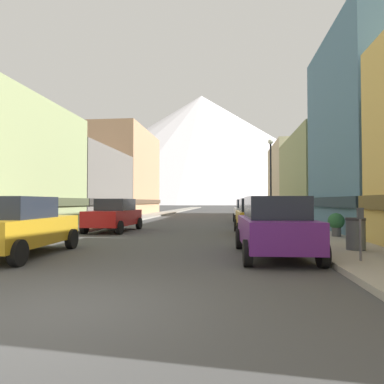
# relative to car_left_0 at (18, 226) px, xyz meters

# --- Properties ---
(ground_plane) EXTENTS (400.00, 400.00, 0.00)m
(ground_plane) POSITION_rel_car_left_0_xyz_m (3.80, -4.82, -0.90)
(ground_plane) COLOR #404040
(sidewalk_left) EXTENTS (2.50, 100.00, 0.15)m
(sidewalk_left) POSITION_rel_car_left_0_xyz_m (-2.45, 30.18, -0.82)
(sidewalk_left) COLOR gray
(sidewalk_left) RESTS_ON ground
(sidewalk_right) EXTENTS (2.50, 100.00, 0.15)m
(sidewalk_right) POSITION_rel_car_left_0_xyz_m (10.05, 30.18, -0.82)
(sidewalk_right) COLOR gray
(sidewalk_right) RESTS_ON ground
(storefront_left_2) EXTENTS (6.36, 11.38, 6.21)m
(storefront_left_2) POSITION_rel_car_left_0_xyz_m (-6.74, 19.35, 2.09)
(storefront_left_2) COLOR #66605B
(storefront_left_2) RESTS_ON ground
(storefront_left_3) EXTENTS (9.73, 13.37, 10.34)m
(storefront_left_3) POSITION_rel_car_left_0_xyz_m (-8.42, 31.83, 4.10)
(storefront_left_3) COLOR tan
(storefront_left_3) RESTS_ON ground
(storefront_right_2) EXTENTS (8.68, 12.44, 7.09)m
(storefront_right_2) POSITION_rel_car_left_0_xyz_m (15.49, 19.80, 2.51)
(storefront_right_2) COLOR #8C9966
(storefront_right_2) RESTS_ON ground
(storefront_right_3) EXTENTS (9.55, 10.66, 8.27)m
(storefront_right_3) POSITION_rel_car_left_0_xyz_m (15.92, 31.36, 3.08)
(storefront_right_3) COLOR beige
(storefront_right_3) RESTS_ON ground
(car_left_0) EXTENTS (2.25, 4.48, 1.78)m
(car_left_0) POSITION_rel_car_left_0_xyz_m (0.00, 0.00, 0.00)
(car_left_0) COLOR #B28419
(car_left_0) RESTS_ON ground
(car_left_1) EXTENTS (2.18, 4.45, 1.78)m
(car_left_1) POSITION_rel_car_left_0_xyz_m (-0.00, 8.60, 0.00)
(car_left_1) COLOR #9E1111
(car_left_1) RESTS_ON ground
(car_right_0) EXTENTS (2.21, 4.47, 1.78)m
(car_right_0) POSITION_rel_car_left_0_xyz_m (7.60, 0.69, 0.00)
(car_right_0) COLOR #591E72
(car_right_0) RESTS_ON ground
(car_right_1) EXTENTS (2.16, 4.45, 1.78)m
(car_right_1) POSITION_rel_car_left_0_xyz_m (7.60, 7.56, 0.00)
(car_right_1) COLOR #B28419
(car_right_1) RESTS_ON ground
(car_right_2) EXTENTS (2.14, 4.44, 1.78)m
(car_right_2) POSITION_rel_car_left_0_xyz_m (7.60, 16.56, 0.00)
(car_right_2) COLOR silver
(car_right_2) RESTS_ON ground
(parking_meter_near) EXTENTS (0.14, 0.10, 1.33)m
(parking_meter_near) POSITION_rel_car_left_0_xyz_m (9.55, -0.66, 0.11)
(parking_meter_near) COLOR #595960
(parking_meter_near) RESTS_ON sidewalk_right
(trash_bin_right) EXTENTS (0.59, 0.59, 0.98)m
(trash_bin_right) POSITION_rel_car_left_0_xyz_m (10.15, 1.41, -0.26)
(trash_bin_right) COLOR #4C5156
(trash_bin_right) RESTS_ON sidewalk_right
(potted_plant_0) EXTENTS (0.68, 0.68, 0.99)m
(potted_plant_0) POSITION_rel_car_left_0_xyz_m (10.80, 5.56, -0.17)
(potted_plant_0) COLOR #4C4C51
(potted_plant_0) RESTS_ON sidewalk_right
(potted_plant_2) EXTENTS (0.75, 0.75, 1.03)m
(potted_plant_2) POSITION_rel_car_left_0_xyz_m (-3.20, 4.64, -0.18)
(potted_plant_2) COLOR #4C4C51
(potted_plant_2) RESTS_ON sidewalk_left
(pedestrian_0) EXTENTS (0.36, 0.36, 1.73)m
(pedestrian_0) POSITION_rel_car_left_0_xyz_m (-2.45, 5.80, 0.05)
(pedestrian_0) COLOR maroon
(pedestrian_0) RESTS_ON sidewalk_left
(streetlamp_right) EXTENTS (0.36, 0.36, 5.86)m
(streetlamp_right) POSITION_rel_car_left_0_xyz_m (9.15, 14.82, 3.09)
(streetlamp_right) COLOR black
(streetlamp_right) RESTS_ON sidewalk_right
(mountain_backdrop) EXTENTS (251.48, 251.48, 83.74)m
(mountain_backdrop) POSITION_rel_car_left_0_xyz_m (-15.68, 255.18, 40.97)
(mountain_backdrop) COLOR silver
(mountain_backdrop) RESTS_ON ground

